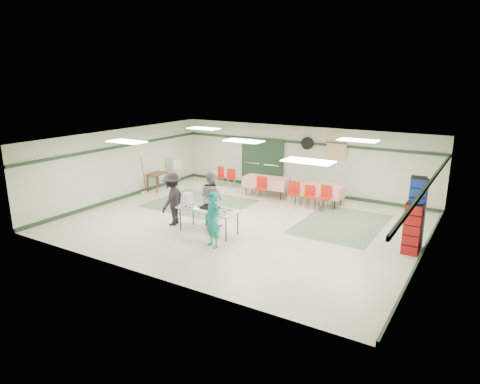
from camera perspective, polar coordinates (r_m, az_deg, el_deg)
The scene contains 42 objects.
floor at distance 14.04m, azimuth 0.44°, elevation -4.06°, with size 11.00×11.00×0.00m, color beige.
ceiling at distance 13.40m, azimuth 0.46°, elevation 6.91°, with size 11.00×11.00×0.00m, color silver.
wall_back at distance 17.58m, azimuth 8.06°, elevation 4.30°, with size 11.00×11.00×0.00m, color #B6BFA3.
wall_front at distance 10.22m, azimuth -12.70°, elevation -3.92°, with size 11.00×11.00×0.00m, color #B6BFA3.
wall_left at distance 17.08m, azimuth -15.59°, elevation 3.57°, with size 9.00×9.00×0.00m, color #B6BFA3.
wall_right at distance 11.90m, azimuth 23.79°, elevation -2.15°, with size 9.00×9.00×0.00m, color #B6BFA3.
trim_back at distance 17.43m, azimuth 8.10°, elevation 6.54°, with size 11.00×0.06×0.10m, color #1C331E.
baseboard_back at distance 17.84m, azimuth 7.86°, elevation 0.21°, with size 11.00×0.06×0.12m, color #1C331E.
trim_left at distance 16.94m, azimuth -15.69°, elevation 5.87°, with size 9.00×0.06×0.10m, color #1C331E.
baseboard_left at distance 17.36m, azimuth -15.23°, elevation -0.61°, with size 9.00×0.06×0.12m, color #1C331E.
trim_right at distance 11.73m, azimuth 24.01°, elevation 1.14°, with size 9.00×0.06×0.10m, color #1C331E.
baseboard_right at distance 12.32m, azimuth 23.01°, elevation -7.86°, with size 9.00×0.06×0.12m, color #1C331E.
green_patch_a at distance 16.17m, azimuth -5.34°, elevation -1.50°, with size 3.50×3.00×0.01m, color #607757.
green_patch_b at distance 14.25m, azimuth 13.34°, elevation -4.18°, with size 2.50×3.50×0.01m, color #607757.
double_door_left at distance 18.55m, azimuth 1.70°, elevation 4.07°, with size 0.90×0.06×2.10m, color gray.
double_door_right at distance 18.11m, azimuth 4.31°, elevation 3.75°, with size 0.90×0.06×2.10m, color gray.
door_frame at distance 18.31m, azimuth 2.95°, elevation 3.90°, with size 2.00×0.03×2.15m, color #1C331E.
wall_fan at distance 17.29m, azimuth 8.98°, elevation 6.43°, with size 0.50×0.50×0.10m, color black.
scroll_banner at distance 16.91m, azimuth 12.71°, elevation 5.36°, with size 0.80×0.02×0.60m, color #CEB680.
serving_table at distance 12.96m, azimuth -4.23°, elevation -2.42°, with size 1.96×0.81×0.76m.
sheet_tray_right at distance 12.65m, azimuth -2.60°, elevation -2.58°, with size 0.60×0.46×0.02m, color silver.
sheet_tray_mid at distance 13.07m, azimuth -4.42°, elevation -2.03°, with size 0.53×0.41×0.02m, color silver.
sheet_tray_left at distance 13.11m, azimuth -6.35°, elevation -2.02°, with size 0.59×0.45×0.02m, color silver.
baking_pan at distance 12.94m, azimuth -4.03°, elevation -2.06°, with size 0.52×0.33×0.08m, color black.
foam_box_stack at distance 13.34m, azimuth -6.98°, elevation -0.93°, with size 0.24×0.22×0.38m, color white.
volunteer_teal at distance 11.87m, azimuth -3.65°, elevation -3.72°, with size 0.58×0.38×1.58m, color #13867E.
volunteer_grey at distance 13.59m, azimuth -3.80°, elevation -0.78°, with size 0.87×0.68×1.79m, color gray.
volunteer_dark at distance 13.78m, azimuth -9.02°, elevation -0.92°, with size 1.10×0.63×1.71m, color black.
dining_table_a at distance 16.11m, azimuth 10.43°, elevation 0.34°, with size 1.86×0.88×0.77m.
dining_table_b at distance 16.99m, azimuth 3.51°, elevation 1.34°, with size 1.84×0.95×0.77m.
chair_a at distance 15.66m, azimuth 9.22°, elevation -0.29°, with size 0.44×0.44×0.82m.
chair_b at distance 15.88m, azimuth 7.18°, elevation 0.15°, with size 0.51×0.51×0.88m.
chair_c at distance 15.45m, azimuth 11.27°, elevation -0.42°, with size 0.45×0.45×0.90m.
chair_d at distance 16.48m, azimuth 2.83°, elevation 0.84°, with size 0.49×0.49×0.90m.
chair_loose_a at distance 18.36m, azimuth -1.18°, elevation 2.12°, with size 0.50×0.50×0.78m.
chair_loose_b at distance 18.47m, azimuth -2.82°, elevation 2.35°, with size 0.51×0.51×0.86m.
crate_stack_blue_a at distance 12.41m, azimuth 22.32°, elevation -2.82°, with size 0.40×0.40×2.07m, color navy.
crate_stack_red at distance 12.33m, azimuth 22.01°, elevation -4.53°, with size 0.43×0.43×1.41m, color maroon.
crate_stack_blue_b at distance 12.74m, azimuth 22.54°, elevation -2.68°, with size 0.38×0.38×1.95m, color navy.
printer_table at distance 18.10m, azimuth -11.00°, elevation 2.17°, with size 0.65×0.92×0.74m.
office_printer at distance 18.81m, azimuth -8.86°, elevation 3.74°, with size 0.52×0.46×0.41m, color #B2B2AD.
broom at distance 17.63m, azimuth -12.73°, elevation 2.20°, with size 0.03×0.03×1.50m, color brown.
Camera 1 is at (6.83, -11.36, 4.64)m, focal length 32.00 mm.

